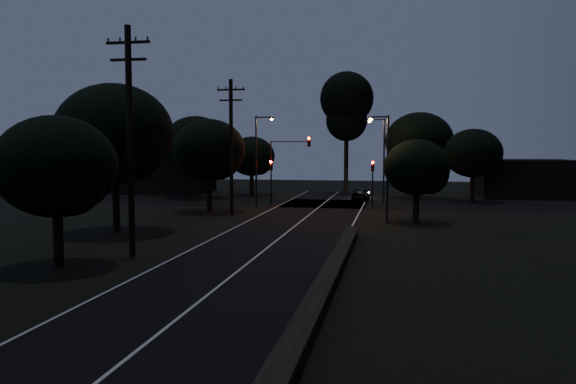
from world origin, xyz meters
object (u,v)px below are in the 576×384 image
(signal_mast, at_px, (289,158))
(streetlight_a, at_px, (258,155))
(signal_right, at_px, (373,175))
(streetlight_b, at_px, (382,154))
(utility_pole_far, at_px, (231,145))
(tall_pine, at_px, (347,106))
(streetlight_c, at_px, (385,160))
(signal_left, at_px, (271,174))
(car, at_px, (360,194))
(utility_pole_mid, at_px, (130,137))

(signal_mast, distance_m, streetlight_a, 3.13)
(signal_right, bearing_deg, streetlight_b, 80.00)
(utility_pole_far, distance_m, streetlight_b, 16.51)
(tall_pine, xyz_separation_m, streetlight_c, (4.83, -25.00, -5.71))
(signal_left, relative_size, car, 1.05)
(tall_pine, relative_size, streetlight_a, 1.74)
(signal_left, height_order, streetlight_a, streetlight_a)
(signal_right, height_order, car, signal_right)
(signal_left, height_order, car, signal_left)
(signal_mast, height_order, streetlight_c, streetlight_c)
(signal_left, height_order, signal_mast, signal_mast)
(streetlight_a, bearing_deg, streetlight_c, -35.69)
(signal_mast, height_order, streetlight_a, streetlight_a)
(signal_mast, xyz_separation_m, streetlight_a, (-2.39, -1.99, 0.30))
(streetlight_c, height_order, car, streetlight_c)
(streetlight_a, xyz_separation_m, streetlight_b, (10.61, 6.00, 0.00))
(utility_pole_far, bearing_deg, signal_right, 37.00)
(tall_pine, xyz_separation_m, streetlight_a, (-6.31, -17.00, -5.42))
(utility_pole_far, relative_size, signal_mast, 1.68)
(signal_left, xyz_separation_m, signal_mast, (1.69, 0.00, 1.50))
(utility_pole_mid, relative_size, car, 2.82)
(utility_pole_mid, height_order, signal_mast, utility_pole_mid)
(signal_left, distance_m, streetlight_b, 10.84)
(utility_pole_mid, xyz_separation_m, car, (9.20, 31.00, -5.07))
(utility_pole_mid, xyz_separation_m, streetlight_b, (11.31, 29.00, -1.10))
(tall_pine, relative_size, signal_left, 3.40)
(tall_pine, height_order, signal_right, tall_pine)
(utility_pole_far, bearing_deg, signal_left, 80.06)
(utility_pole_far, relative_size, streetlight_b, 1.31)
(signal_right, xyz_separation_m, streetlight_b, (0.71, 4.01, 1.80))
(car, bearing_deg, signal_left, 39.48)
(signal_right, height_order, signal_mast, signal_mast)
(utility_pole_mid, distance_m, tall_pine, 40.84)
(streetlight_b, bearing_deg, utility_pole_far, -133.30)
(utility_pole_far, bearing_deg, utility_pole_mid, -90.00)
(car, bearing_deg, streetlight_c, 101.19)
(signal_mast, bearing_deg, utility_pole_mid, -97.04)
(utility_pole_mid, bearing_deg, signal_mast, 82.96)
(streetlight_a, relative_size, streetlight_c, 1.07)
(tall_pine, distance_m, streetlight_a, 18.93)
(car, bearing_deg, signal_mast, 46.36)
(tall_pine, distance_m, signal_mast, 16.53)
(utility_pole_far, relative_size, signal_right, 2.56)
(signal_right, bearing_deg, signal_left, 180.00)
(utility_pole_far, distance_m, tall_pine, 24.47)
(utility_pole_mid, bearing_deg, tall_pine, 80.07)
(streetlight_a, height_order, streetlight_c, streetlight_a)
(utility_pole_mid, distance_m, signal_mast, 25.22)
(utility_pole_far, xyz_separation_m, signal_left, (1.40, 7.99, -2.65))
(utility_pole_far, distance_m, car, 17.43)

